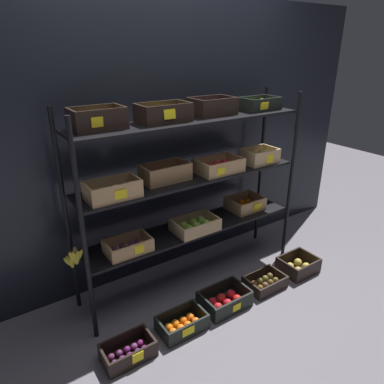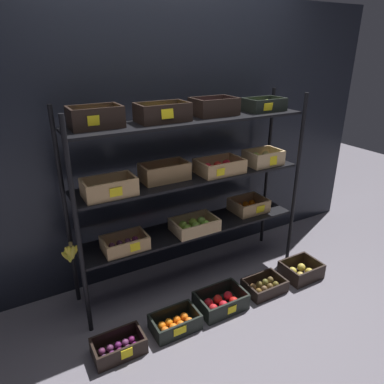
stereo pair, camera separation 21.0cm
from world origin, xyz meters
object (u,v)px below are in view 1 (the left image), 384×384
display_rack (190,172)px  crate_ground_apple_gold (298,266)px  crate_ground_plum (128,352)px  crate_ground_apple_red (225,300)px  crate_ground_tangerine (182,324)px  crate_ground_kiwi (265,283)px

display_rack → crate_ground_apple_gold: bearing=-28.2°
crate_ground_plum → crate_ground_apple_red: 0.84m
crate_ground_plum → crate_ground_tangerine: 0.43m
display_rack → crate_ground_tangerine: size_ratio=5.83×
crate_ground_kiwi → crate_ground_plum: bearing=-178.7°
display_rack → crate_ground_tangerine: (-0.39, -0.48, -0.94)m
crate_ground_apple_gold → display_rack: bearing=151.8°
crate_ground_apple_red → crate_ground_apple_gold: 0.84m
crate_ground_tangerine → crate_ground_plum: bearing=-178.5°
crate_ground_apple_red → crate_ground_kiwi: size_ratio=1.12×
crate_ground_tangerine → crate_ground_apple_gold: 1.25m
crate_ground_apple_gold → crate_ground_kiwi: bearing=179.8°
crate_ground_tangerine → crate_ground_apple_gold: size_ratio=1.07×
display_rack → crate_ground_apple_red: size_ratio=5.36×
crate_ground_apple_red → crate_ground_plum: bearing=-177.5°
crate_ground_apple_red → crate_ground_apple_gold: crate_ground_apple_gold is taller
crate_ground_tangerine → crate_ground_kiwi: crate_ground_tangerine is taller
crate_ground_kiwi → crate_ground_apple_red: bearing=178.9°
crate_ground_plum → crate_ground_apple_gold: bearing=0.9°
crate_ground_plum → crate_ground_apple_gold: size_ratio=1.05×
display_rack → crate_ground_plum: bearing=-149.2°
crate_ground_tangerine → crate_ground_kiwi: (0.84, 0.02, -0.00)m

